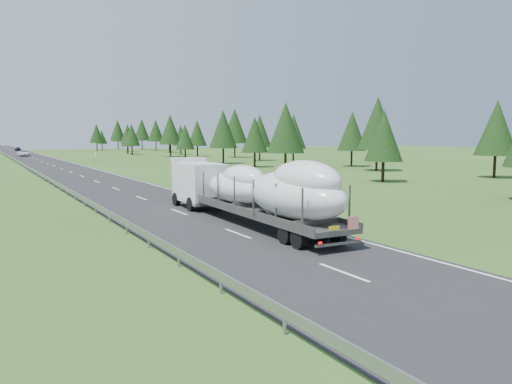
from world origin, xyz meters
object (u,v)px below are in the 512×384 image
highway_sign (96,155)px  distant_van (24,153)px  boat_truck (253,189)px  distant_car_dark (18,149)px

highway_sign → distant_van: size_ratio=0.42×
distant_van → boat_truck: bearing=-89.0°
boat_truck → distant_van: (-3.07, 118.98, -1.34)m
highway_sign → distant_car_dark: 100.39m
highway_sign → distant_car_dark: bearing=93.4°
boat_truck → highway_sign: bearing=85.8°
distant_van → distant_car_dark: bearing=87.1°
highway_sign → boat_truck: (-5.09, -68.89, 0.39)m
distant_car_dark → highway_sign: bearing=-91.3°
highway_sign → distant_van: bearing=99.2°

